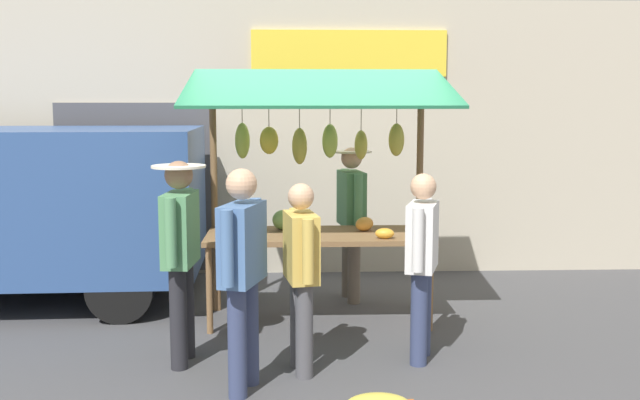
% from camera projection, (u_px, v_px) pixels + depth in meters
% --- Properties ---
extents(ground_plane, '(40.00, 40.00, 0.00)m').
position_uv_depth(ground_plane, '(319.00, 320.00, 7.42)').
color(ground_plane, '#424244').
extents(street_backdrop, '(9.00, 0.30, 3.40)m').
position_uv_depth(street_backdrop, '(309.00, 139.00, 9.36)').
color(street_backdrop, '#B2A893').
rests_on(street_backdrop, ground).
extents(market_stall, '(2.50, 1.46, 2.50)m').
position_uv_depth(market_stall, '(318.00, 165.00, 7.26)').
color(market_stall, brown).
rests_on(market_stall, ground).
extents(vendor_with_sunhat, '(0.43, 0.70, 1.68)m').
position_uv_depth(vendor_with_sunhat, '(351.00, 210.00, 8.04)').
color(vendor_with_sunhat, '#726656').
rests_on(vendor_with_sunhat, ground).
extents(shopper_with_shopping_bag, '(0.29, 0.66, 1.53)m').
position_uv_depth(shopper_with_shopping_bag, '(301.00, 266.00, 5.89)').
color(shopper_with_shopping_bag, '#4C4C51').
rests_on(shopper_with_shopping_bag, ground).
extents(shopper_in_striped_shirt, '(0.35, 0.66, 1.58)m').
position_uv_depth(shopper_in_striped_shirt, '(422.00, 254.00, 6.16)').
color(shopper_in_striped_shirt, navy).
rests_on(shopper_in_striped_shirt, ground).
extents(shopper_in_grey_tee, '(0.44, 0.71, 1.69)m').
position_uv_depth(shopper_in_grey_tee, '(181.00, 244.00, 6.07)').
color(shopper_in_grey_tee, '#232328').
rests_on(shopper_in_grey_tee, ground).
extents(shopper_with_ponytail, '(0.35, 0.69, 1.69)m').
position_uv_depth(shopper_with_ponytail, '(243.00, 263.00, 5.48)').
color(shopper_with_ponytail, navy).
rests_on(shopper_with_ponytail, ground).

